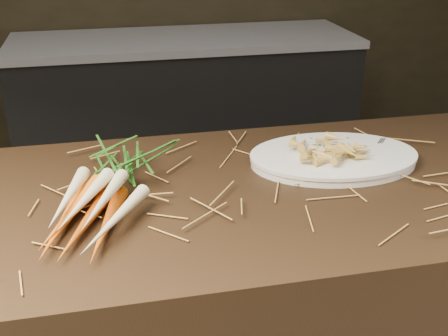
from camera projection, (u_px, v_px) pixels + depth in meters
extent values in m
cube|color=black|center=(187.00, 115.00, 3.14)|extent=(1.80, 0.60, 0.80)
cube|color=#99999E|center=(184.00, 40.00, 2.96)|extent=(1.82, 0.62, 0.04)
cone|color=#C84714|center=(64.00, 222.00, 1.07)|extent=(0.11, 0.26, 0.03)
cone|color=#C84714|center=(85.00, 223.00, 1.07)|extent=(0.13, 0.26, 0.03)
cone|color=#C84714|center=(107.00, 225.00, 1.06)|extent=(0.10, 0.26, 0.03)
cone|color=#C84714|center=(71.00, 213.00, 1.05)|extent=(0.13, 0.26, 0.03)
cone|color=beige|center=(68.00, 198.00, 1.06)|extent=(0.08, 0.25, 0.04)
cone|color=beige|center=(85.00, 200.00, 1.04)|extent=(0.12, 0.24, 0.04)
cone|color=beige|center=(104.00, 200.00, 1.05)|extent=(0.11, 0.24, 0.04)
cone|color=beige|center=(115.00, 220.00, 1.03)|extent=(0.15, 0.23, 0.03)
ellipsoid|color=#34721F|center=(120.00, 160.00, 1.26)|extent=(0.23, 0.27, 0.08)
cube|color=silver|center=(394.00, 154.00, 1.35)|extent=(0.11, 0.13, 0.00)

